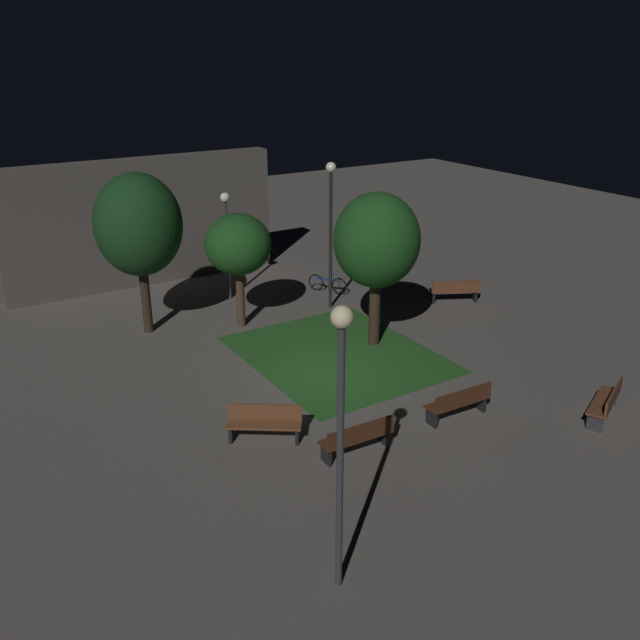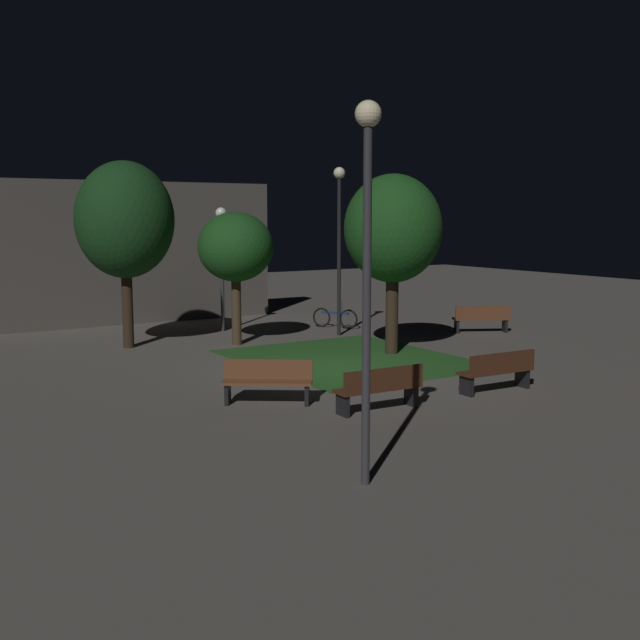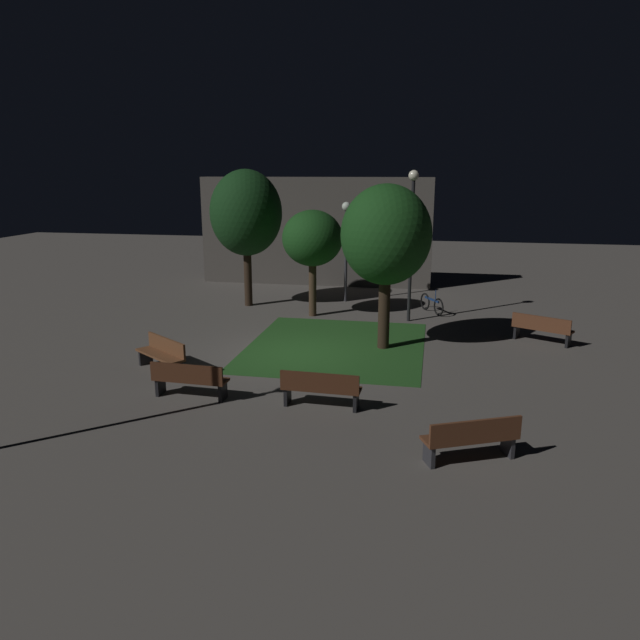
{
  "view_description": "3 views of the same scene",
  "coord_description": "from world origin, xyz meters",
  "px_view_note": "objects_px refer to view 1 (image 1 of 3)",
  "views": [
    {
      "loc": [
        -9.48,
        -14.77,
        8.84
      ],
      "look_at": [
        0.37,
        0.94,
        1.35
      ],
      "focal_mm": 38.0,
      "sensor_mm": 36.0,
      "label": 1
    },
    {
      "loc": [
        -10.45,
        -15.6,
        3.77
      ],
      "look_at": [
        -0.53,
        -0.0,
        1.28
      ],
      "focal_mm": 43.77,
      "sensor_mm": 36.0,
      "label": 2
    },
    {
      "loc": [
        3.94,
        -16.14,
        5.24
      ],
      "look_at": [
        0.89,
        -0.39,
        1.18
      ],
      "focal_mm": 33.29,
      "sensor_mm": 36.0,
      "label": 3
    }
  ],
  "objects_px": {
    "bench_by_lamp": "(607,401)",
    "lamp_post_plaza_west": "(341,410)",
    "bench_back_row": "(459,402)",
    "lamp_post_near_wall": "(226,227)",
    "bench_front_left": "(358,437)",
    "bench_near_trees": "(455,290)",
    "tree_left_canopy": "(377,241)",
    "bicycle": "(328,284)",
    "tree_lawn_side": "(238,245)",
    "lamp_post_path_center": "(331,213)",
    "tree_right_canopy": "(138,225)",
    "bench_corner": "(264,422)"
  },
  "relations": [
    {
      "from": "bench_back_row",
      "to": "bench_corner",
      "type": "xyz_separation_m",
      "value": [
        -4.66,
        1.76,
        0.0
      ]
    },
    {
      "from": "bench_front_left",
      "to": "tree_right_canopy",
      "type": "distance_m",
      "value": 10.43
    },
    {
      "from": "bench_by_lamp",
      "to": "lamp_post_near_wall",
      "type": "distance_m",
      "value": 14.14
    },
    {
      "from": "bench_corner",
      "to": "lamp_post_path_center",
      "type": "xyz_separation_m",
      "value": [
        6.23,
        6.72,
        3.01
      ]
    },
    {
      "from": "tree_lawn_side",
      "to": "tree_right_canopy",
      "type": "relative_size",
      "value": 0.73
    },
    {
      "from": "tree_right_canopy",
      "to": "bicycle",
      "type": "distance_m",
      "value": 7.89
    },
    {
      "from": "bench_front_left",
      "to": "tree_right_canopy",
      "type": "relative_size",
      "value": 0.34
    },
    {
      "from": "lamp_post_plaza_west",
      "to": "lamp_post_near_wall",
      "type": "height_order",
      "value": "lamp_post_plaza_west"
    },
    {
      "from": "bench_front_left",
      "to": "bench_near_trees",
      "type": "relative_size",
      "value": 1.0
    },
    {
      "from": "bench_corner",
      "to": "bicycle",
      "type": "relative_size",
      "value": 1.19
    },
    {
      "from": "tree_lawn_side",
      "to": "lamp_post_plaza_west",
      "type": "bearing_deg",
      "value": -108.04
    },
    {
      "from": "lamp_post_path_center",
      "to": "bench_front_left",
      "type": "bearing_deg",
      "value": -119.12
    },
    {
      "from": "bench_near_trees",
      "to": "lamp_post_path_center",
      "type": "relative_size",
      "value": 0.35
    },
    {
      "from": "lamp_post_path_center",
      "to": "bench_near_trees",
      "type": "bearing_deg",
      "value": -25.86
    },
    {
      "from": "bench_front_left",
      "to": "tree_right_canopy",
      "type": "height_order",
      "value": "tree_right_canopy"
    },
    {
      "from": "bench_by_lamp",
      "to": "lamp_post_plaza_west",
      "type": "relative_size",
      "value": 0.35
    },
    {
      "from": "lamp_post_near_wall",
      "to": "bicycle",
      "type": "relative_size",
      "value": 2.73
    },
    {
      "from": "bench_front_left",
      "to": "bench_corner",
      "type": "height_order",
      "value": "same"
    },
    {
      "from": "tree_left_canopy",
      "to": "lamp_post_plaza_west",
      "type": "relative_size",
      "value": 0.92
    },
    {
      "from": "bench_by_lamp",
      "to": "tree_lawn_side",
      "type": "distance_m",
      "value": 12.0
    },
    {
      "from": "bench_corner",
      "to": "tree_left_canopy",
      "type": "distance_m",
      "value": 7.11
    },
    {
      "from": "bench_back_row",
      "to": "lamp_post_near_wall",
      "type": "bearing_deg",
      "value": 95.71
    },
    {
      "from": "tree_lawn_side",
      "to": "bench_by_lamp",
      "type": "bearing_deg",
      "value": -64.0
    },
    {
      "from": "lamp_post_path_center",
      "to": "tree_left_canopy",
      "type": "bearing_deg",
      "value": -99.71
    },
    {
      "from": "tree_left_canopy",
      "to": "tree_lawn_side",
      "type": "distance_m",
      "value": 4.69
    },
    {
      "from": "lamp_post_plaza_west",
      "to": "lamp_post_path_center",
      "type": "bearing_deg",
      "value": 57.72
    },
    {
      "from": "bench_back_row",
      "to": "tree_right_canopy",
      "type": "distance_m",
      "value": 11.36
    },
    {
      "from": "tree_lawn_side",
      "to": "bicycle",
      "type": "bearing_deg",
      "value": 16.68
    },
    {
      "from": "lamp_post_plaza_west",
      "to": "bicycle",
      "type": "xyz_separation_m",
      "value": [
        8.16,
        13.08,
        -3.17
      ]
    },
    {
      "from": "bench_near_trees",
      "to": "tree_lawn_side",
      "type": "relative_size",
      "value": 0.47
    },
    {
      "from": "bench_by_lamp",
      "to": "bench_near_trees",
      "type": "xyz_separation_m",
      "value": [
        2.56,
        8.42,
        0.0
      ]
    },
    {
      "from": "bicycle",
      "to": "bench_by_lamp",
      "type": "bearing_deg",
      "value": -85.98
    },
    {
      "from": "tree_lawn_side",
      "to": "lamp_post_plaza_west",
      "type": "distance_m",
      "value": 12.41
    },
    {
      "from": "bench_back_row",
      "to": "lamp_post_plaza_west",
      "type": "relative_size",
      "value": 0.34
    },
    {
      "from": "tree_left_canopy",
      "to": "tree_lawn_side",
      "type": "bearing_deg",
      "value": 128.99
    },
    {
      "from": "tree_left_canopy",
      "to": "bicycle",
      "type": "distance_m",
      "value": 5.94
    },
    {
      "from": "tree_lawn_side",
      "to": "lamp_post_plaza_west",
      "type": "relative_size",
      "value": 0.73
    },
    {
      "from": "tree_lawn_side",
      "to": "lamp_post_near_wall",
      "type": "xyz_separation_m",
      "value": [
        0.82,
        2.68,
        -0.06
      ]
    },
    {
      "from": "bench_near_trees",
      "to": "lamp_post_plaza_west",
      "type": "relative_size",
      "value": 0.34
    },
    {
      "from": "tree_left_canopy",
      "to": "lamp_post_path_center",
      "type": "relative_size",
      "value": 0.93
    },
    {
      "from": "bench_by_lamp",
      "to": "lamp_post_plaza_west",
      "type": "distance_m",
      "value": 9.57
    },
    {
      "from": "bench_back_row",
      "to": "lamp_post_path_center",
      "type": "height_order",
      "value": "lamp_post_path_center"
    },
    {
      "from": "tree_left_canopy",
      "to": "tree_right_canopy",
      "type": "height_order",
      "value": "tree_right_canopy"
    },
    {
      "from": "bench_back_row",
      "to": "lamp_post_near_wall",
      "type": "xyz_separation_m",
      "value": [
        -1.13,
        11.28,
        2.3
      ]
    },
    {
      "from": "bicycle",
      "to": "lamp_post_near_wall",
      "type": "bearing_deg",
      "value": 158.38
    },
    {
      "from": "lamp_post_near_wall",
      "to": "bench_near_trees",
      "type": "bearing_deg",
      "value": -35.05
    },
    {
      "from": "bench_back_row",
      "to": "bicycle",
      "type": "relative_size",
      "value": 1.23
    },
    {
      "from": "tree_left_canopy",
      "to": "tree_right_canopy",
      "type": "bearing_deg",
      "value": 140.18
    },
    {
      "from": "bench_front_left",
      "to": "bench_corner",
      "type": "relative_size",
      "value": 1.04
    },
    {
      "from": "bench_front_left",
      "to": "tree_left_canopy",
      "type": "relative_size",
      "value": 0.37
    }
  ]
}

